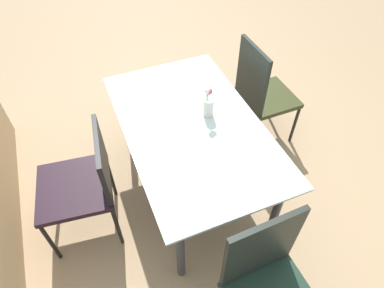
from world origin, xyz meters
name	(u,v)px	position (x,y,z in m)	size (l,w,h in m)	color
ground_plane	(190,190)	(0.00, 0.00, 0.00)	(12.00, 12.00, 0.00)	#9E7F5B
dining_table	(192,132)	(0.03, -0.03, 0.67)	(1.53, 0.92, 0.74)	#B2C6C1
chair_far_side	(84,181)	(0.00, 0.77, 0.53)	(0.55, 0.55, 0.90)	black
chair_near_right	(261,91)	(0.37, -0.82, 0.55)	(0.45, 0.45, 1.00)	#2C3214
chair_end_left	(269,284)	(-1.06, -0.03, 0.54)	(0.48, 0.48, 0.98)	#192F22
flower_vase	(208,104)	(0.08, -0.17, 0.84)	(0.07, 0.08, 0.25)	silver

